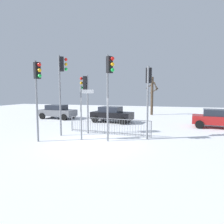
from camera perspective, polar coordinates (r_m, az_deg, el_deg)
ground_plane at (r=10.90m, az=-5.30°, el=-9.24°), size 60.00×60.00×0.00m
traffic_light_mid_left at (r=11.07m, az=-0.81°, el=9.59°), size 0.51×0.42×4.86m
traffic_light_foreground_left at (r=11.75m, az=-20.76°, el=7.89°), size 0.54×0.39×4.55m
traffic_light_mid_right at (r=13.10m, az=-14.31°, el=9.63°), size 0.50×0.43×5.13m
traffic_light_foreground_right at (r=13.45m, az=-7.72°, el=6.13°), size 0.56×0.36×3.98m
traffic_light_rear_left at (r=12.03m, az=10.51°, el=7.43°), size 0.35×0.57×4.35m
direction_sign_post at (r=11.66m, az=-8.65°, el=0.65°), size 0.74×0.34×3.21m
pedestrian_guard_railing at (r=13.27m, az=-1.10°, el=-4.07°), size 5.80×0.70×1.07m
car_black_mid at (r=18.44m, az=-0.10°, el=-0.62°), size 3.99×2.34×1.47m
car_grey_far at (r=21.76m, az=-15.46°, el=0.14°), size 3.93×2.20×1.47m
car_red_trailing at (r=17.57m, az=28.26°, el=-1.63°), size 3.98×2.31×1.47m
bare_tree_centre at (r=24.99m, az=11.53°, el=4.90°), size 1.53×1.49×4.67m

